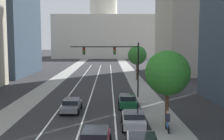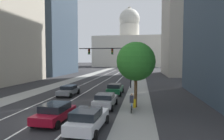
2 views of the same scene
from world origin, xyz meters
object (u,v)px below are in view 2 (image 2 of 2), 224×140
car_crimson (55,112)px  cyclist (132,103)px  capitol_building (129,48)px  street_tree_mid_right (141,59)px  traffic_signal_mast (114,57)px  car_white (88,119)px  car_green (115,89)px  car_silver (105,100)px  street_tree_far_right (136,62)px  fire_hydrant (134,103)px  car_gray (69,90)px

car_crimson → cyclist: bearing=-53.1°
capitol_building → street_tree_mid_right: size_ratio=6.76×
traffic_signal_mast → street_tree_mid_right: (4.38, 16.67, -0.46)m
car_white → car_green: (0.00, 13.65, -0.01)m
car_silver → street_tree_mid_right: size_ratio=0.64×
car_green → cyclist: 8.90m
car_silver → car_green: (-0.00, 7.35, 0.03)m
car_crimson → traffic_signal_mast: 19.09m
cyclist → capitol_building: bearing=4.3°
street_tree_mid_right → capitol_building: bearing=95.6°
car_silver → street_tree_far_right: bearing=-76.3°
capitol_building → car_white: size_ratio=9.69×
car_crimson → cyclist: cyclist is taller
traffic_signal_mast → street_tree_far_right: bearing=-72.6°
street_tree_far_right → capitol_building: bearing=93.9°
fire_hydrant → cyclist: size_ratio=0.53×
car_gray → street_tree_far_right: street_tree_far_right is taller
car_green → traffic_signal_mast: 7.60m
capitol_building → street_tree_mid_right: capitol_building is taller
car_gray → street_tree_far_right: (9.09, -4.90, 3.93)m
car_crimson → fire_hydrant: car_crimson is taller
car_green → cyclist: bearing=-161.0°
car_white → car_silver: bearing=2.8°
car_white → street_tree_mid_right: size_ratio=0.70×
car_white → street_tree_far_right: size_ratio=0.70×
car_green → street_tree_mid_right: size_ratio=0.65×
car_green → car_white: bearing=-178.7°
fire_hydrant → car_white: bearing=-113.8°
car_crimson → car_gray: (-3.03, 10.59, -0.05)m
capitol_building → cyclist: capitol_building is taller
cyclist → street_tree_mid_right: size_ratio=0.26×
street_tree_far_right → car_silver: bearing=-167.4°
capitol_building → street_tree_far_right: size_ratio=6.75×
capitol_building → street_tree_far_right: capitol_building is taller
capitol_building → fire_hydrant: bearing=-86.1°
capitol_building → car_green: bearing=-87.5°
car_white → car_green: car_white is taller
car_crimson → street_tree_far_right: size_ratio=0.63×
street_tree_far_right → street_tree_mid_right: size_ratio=1.00×
car_gray → car_crimson: bearing=-163.2°
street_tree_mid_right → car_white: bearing=-95.3°
fire_hydrant → street_tree_far_right: bearing=72.9°
car_white → street_tree_far_right: (3.03, 6.97, 3.86)m
car_crimson → traffic_signal_mast: size_ratio=0.46×
capitol_building → car_white: 118.18m
capitol_building → car_silver: bearing=-87.7°
cyclist → car_gray: bearing=53.3°
street_tree_mid_right → car_gray: bearing=-111.1°
capitol_building → car_white: bearing=-87.8°
car_silver → fire_hydrant: (2.92, 0.34, -0.29)m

